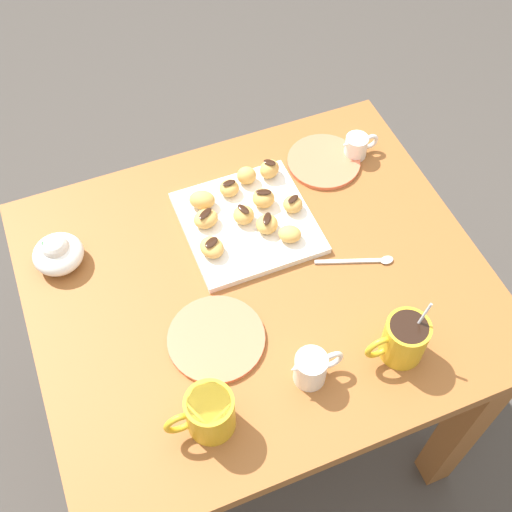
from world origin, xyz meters
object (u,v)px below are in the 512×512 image
object	(u,v)px
beignet_9	(247,176)
beignet_10	(267,224)
pastry_plate_square	(248,223)
beignet_6	(229,188)
chocolate_sauce_pitcher	(357,145)
beignet_3	(212,247)
beignet_2	(293,204)
beignet_8	(206,219)
beignet_1	(269,169)
saucer_coral_left	(324,162)
coffee_mug_mustard_left	(404,339)
beignet_7	(290,234)
beignet_4	(202,200)
ice_cream_bowl	(58,253)
beignet_0	(244,215)
dining_table	(258,315)
saucer_coral_right	(216,339)
coffee_mug_mustard_right	(209,413)
beignet_5	(263,198)
cream_pitcher_white	(312,367)

from	to	relation	value
beignet_9	beignet_10	world-z (taller)	beignet_9
pastry_plate_square	beignet_6	distance (m)	0.09
chocolate_sauce_pitcher	beignet_3	distance (m)	0.43
beignet_2	beignet_8	xyz separation A→B (m)	(0.19, -0.03, -0.00)
beignet_1	beignet_2	size ratio (longest dim) A/B	1.11
chocolate_sauce_pitcher	beignet_9	bearing A→B (deg)	-0.92
saucer_coral_left	chocolate_sauce_pitcher	bearing A→B (deg)	177.26
beignet_8	beignet_6	bearing A→B (deg)	-140.88
coffee_mug_mustard_left	beignet_10	bearing A→B (deg)	-70.37
beignet_2	beignet_7	distance (m)	0.08
beignet_4	ice_cream_bowl	bearing A→B (deg)	3.86
chocolate_sauce_pitcher	beignet_10	distance (m)	0.31
beignet_10	beignet_3	bearing A→B (deg)	5.63
pastry_plate_square	beignet_1	distance (m)	0.14
chocolate_sauce_pitcher	beignet_2	distance (m)	0.23
beignet_0	beignet_10	bearing A→B (deg)	132.09
beignet_3	beignet_7	size ratio (longest dim) A/B	1.15
dining_table	beignet_4	world-z (taller)	beignet_4
saucer_coral_right	beignet_4	distance (m)	0.32
saucer_coral_right	beignet_7	bearing A→B (deg)	-144.37
beignet_10	beignet_6	bearing A→B (deg)	-72.70
beignet_6	beignet_8	xyz separation A→B (m)	(0.08, 0.06, 0.00)
beignet_3	beignet_8	size ratio (longest dim) A/B	1.05
beignet_4	beignet_9	size ratio (longest dim) A/B	1.29
chocolate_sauce_pitcher	ice_cream_bowl	bearing A→B (deg)	3.71
beignet_4	beignet_1	bearing A→B (deg)	-170.88
coffee_mug_mustard_right	beignet_9	world-z (taller)	coffee_mug_mustard_right
beignet_5	cream_pitcher_white	bearing A→B (deg)	79.99
pastry_plate_square	beignet_3	bearing A→B (deg)	26.88
beignet_1	beignet_5	size ratio (longest dim) A/B	0.99
beignet_3	beignet_4	bearing A→B (deg)	-100.18
beignet_2	beignet_3	bearing A→B (deg)	11.91
coffee_mug_mustard_left	beignet_9	world-z (taller)	coffee_mug_mustard_left
beignet_6	beignet_10	size ratio (longest dim) A/B	0.92
pastry_plate_square	beignet_4	world-z (taller)	beignet_4
pastry_plate_square	beignet_9	xyz separation A→B (m)	(-0.04, -0.10, 0.03)
dining_table	beignet_4	bearing A→B (deg)	-78.31
ice_cream_bowl	beignet_9	distance (m)	0.43
ice_cream_bowl	beignet_9	bearing A→B (deg)	-173.41
coffee_mug_mustard_left	beignet_5	distance (m)	0.43
beignet_5	ice_cream_bowl	bearing A→B (deg)	-3.08
cream_pitcher_white	saucer_coral_right	size ratio (longest dim) A/B	0.56
beignet_0	beignet_6	size ratio (longest dim) A/B	1.03
beignet_5	dining_table	bearing A→B (deg)	64.24
beignet_7	beignet_1	bearing A→B (deg)	-99.05
coffee_mug_mustard_left	beignet_4	distance (m)	0.52
pastry_plate_square	beignet_5	distance (m)	0.06
beignet_9	pastry_plate_square	bearing A→B (deg)	69.59
cream_pitcher_white	ice_cream_bowl	size ratio (longest dim) A/B	1.01
cream_pitcher_white	coffee_mug_mustard_left	bearing A→B (deg)	175.02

